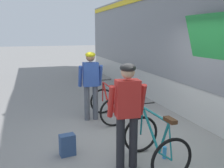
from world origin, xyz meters
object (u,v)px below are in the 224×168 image
object	(u,v)px
cyclist_far_in_red	(127,107)
water_bottle_near_the_bikes	(165,152)
cyclist_near_in_blue	(91,80)
bicycle_far_teal	(155,143)
backpack_on_platform	(67,145)
bicycle_near_red	(108,105)

from	to	relation	value
cyclist_far_in_red	water_bottle_near_the_bikes	size ratio (longest dim) A/B	7.86
cyclist_near_in_blue	cyclist_far_in_red	world-z (taller)	same
bicycle_far_teal	backpack_on_platform	xyz separation A→B (m)	(-1.34, 0.84, -0.20)
cyclist_far_in_red	bicycle_near_red	bearing A→B (deg)	79.96
cyclist_near_in_blue	backpack_on_platform	world-z (taller)	cyclist_near_in_blue
cyclist_near_in_blue	bicycle_far_teal	size ratio (longest dim) A/B	1.61
bicycle_far_teal	water_bottle_near_the_bikes	xyz separation A→B (m)	(0.29, 0.15, -0.29)
cyclist_far_in_red	bicycle_near_red	xyz separation A→B (m)	(0.41, 2.32, -0.65)
cyclist_near_in_blue	backpack_on_platform	bearing A→B (deg)	-117.07
backpack_on_platform	cyclist_far_in_red	bearing A→B (deg)	-47.41
bicycle_near_red	backpack_on_platform	bearing A→B (deg)	-129.13
bicycle_near_red	cyclist_near_in_blue	bearing A→B (deg)	161.66
water_bottle_near_the_bikes	backpack_on_platform	bearing A→B (deg)	157.37
cyclist_near_in_blue	bicycle_far_teal	world-z (taller)	cyclist_near_in_blue
cyclist_far_in_red	backpack_on_platform	distance (m)	1.43
bicycle_near_red	bicycle_far_teal	distance (m)	2.42
cyclist_near_in_blue	cyclist_far_in_red	xyz separation A→B (m)	(-0.00, -2.46, 0.00)
bicycle_far_teal	water_bottle_near_the_bikes	world-z (taller)	bicycle_far_teal
cyclist_near_in_blue	water_bottle_near_the_bikes	size ratio (longest dim) A/B	7.86
backpack_on_platform	water_bottle_near_the_bikes	world-z (taller)	backpack_on_platform
cyclist_near_in_blue	water_bottle_near_the_bikes	bearing A→B (deg)	-72.52
bicycle_near_red	bicycle_far_teal	xyz separation A→B (m)	(0.06, -2.42, 0.00)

